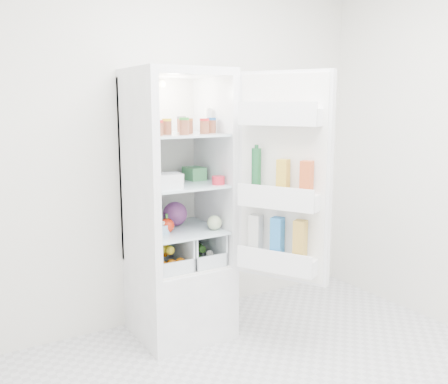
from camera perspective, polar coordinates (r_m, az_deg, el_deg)
room_walls at (r=2.40m, az=11.85°, el=10.17°), size 3.02×3.02×2.61m
refrigerator at (r=3.46m, az=-5.50°, el=-5.29°), size 0.60×0.60×1.80m
shelf_low at (r=3.38m, az=-5.07°, el=-4.31°), size 0.49×0.53×0.01m
shelf_mid at (r=3.32m, az=-5.15°, el=0.88°), size 0.49×0.53×0.02m
shelf_top at (r=3.28m, az=-5.24°, el=6.57°), size 0.49×0.53×0.02m
crisper_left at (r=3.37m, az=-6.92°, el=-6.71°), size 0.23×0.46×0.22m
crisper_right at (r=3.47m, az=-3.20°, el=-6.14°), size 0.23×0.46×0.22m
condiment_jars at (r=3.22m, az=-4.96°, el=7.40°), size 0.46×0.34×0.08m
squeeze_bottle at (r=3.36m, az=-1.84°, el=8.18°), size 0.06×0.06×0.16m
tub_white at (r=3.14m, az=-6.25°, el=1.30°), size 0.16×0.16×0.09m
tub_cream at (r=3.31m, az=-5.92°, el=1.52°), size 0.14×0.14×0.06m
tin_red at (r=3.25m, az=-0.66°, el=1.34°), size 0.09×0.09×0.06m
foil_tray at (r=3.41m, az=-7.01°, el=1.55°), size 0.19×0.16×0.04m
tub_green at (r=3.46m, az=-3.42°, el=2.14°), size 0.12×0.16×0.09m
red_cabbage at (r=3.45m, az=-5.61°, el=-2.49°), size 0.17×0.17×0.17m
bell_pepper at (r=3.27m, az=-6.55°, el=-3.84°), size 0.10×0.10×0.10m
mushroom_bowl at (r=3.27m, az=-7.33°, el=-4.19°), size 0.14×0.14×0.06m
salad_bag at (r=3.33m, az=-1.10°, el=-3.53°), size 0.10×0.10×0.10m
citrus_pile at (r=3.31m, az=-6.63°, el=-7.33°), size 0.20×0.24×0.16m
veg_pile at (r=3.48m, az=-3.11°, el=-6.88°), size 0.16×0.30×0.10m
fridge_door at (r=3.09m, az=6.70°, el=0.97°), size 0.41×0.56×1.30m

